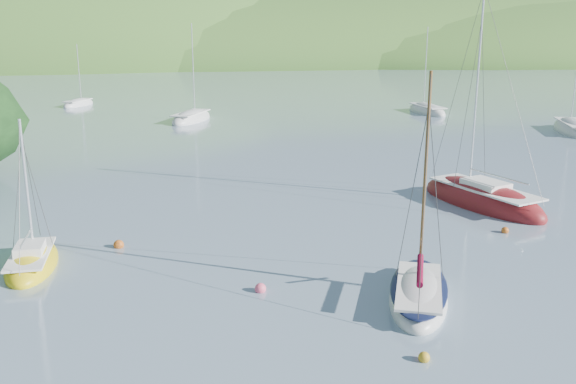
{
  "coord_description": "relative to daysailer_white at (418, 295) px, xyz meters",
  "views": [
    {
      "loc": [
        -4.46,
        -20.76,
        10.53
      ],
      "look_at": [
        -0.61,
        8.0,
        2.71
      ],
      "focal_mm": 40.0,
      "sensor_mm": 36.0,
      "label": 1
    }
  ],
  "objects": [
    {
      "name": "daysailer_white",
      "position": [
        0.0,
        0.0,
        0.0
      ],
      "size": [
        4.14,
        6.5,
        9.38
      ],
      "rotation": [
        0.0,
        0.0,
        -0.34
      ],
      "color": "white",
      "rests_on": "ground"
    },
    {
      "name": "distant_sloop_c",
      "position": [
        -23.57,
        61.8,
        -0.06
      ],
      "size": [
        4.13,
        6.12,
        8.26
      ],
      "rotation": [
        0.0,
        0.0,
        -0.4
      ],
      "color": "white",
      "rests_on": "ground"
    },
    {
      "name": "sloop_red",
      "position": [
        8.04,
        12.29,
        0.02
      ],
      "size": [
        6.19,
        9.53,
        13.35
      ],
      "rotation": [
        0.0,
        0.0,
        0.37
      ],
      "color": "maroon",
      "rests_on": "ground"
    },
    {
      "name": "mooring_buoys",
      "position": [
        -1.53,
        5.67,
        -0.1
      ],
      "size": [
        20.82,
        15.25,
        0.5
      ],
      "color": "gold",
      "rests_on": "ground"
    },
    {
      "name": "distant_sloop_a",
      "position": [
        -9.26,
        47.16,
        -0.03
      ],
      "size": [
        5.61,
        8.19,
        11.06
      ],
      "rotation": [
        0.0,
        0.0,
        -0.41
      ],
      "color": "white",
      "rests_on": "ground"
    },
    {
      "name": "ground",
      "position": [
        -3.59,
        -1.28,
        -0.22
      ],
      "size": [
        700.0,
        700.0,
        0.0
      ],
      "primitive_type": "plane",
      "color": "#7791A4",
      "rests_on": "ground"
    },
    {
      "name": "shoreline_hills",
      "position": [
        -13.25,
        171.15,
        -0.22
      ],
      "size": [
        690.0,
        135.0,
        56.0
      ],
      "color": "#326F2A",
      "rests_on": "ground"
    },
    {
      "name": "distant_sloop_b",
      "position": [
        17.91,
        49.72,
        -0.03
      ],
      "size": [
        3.62,
        7.72,
        10.6
      ],
      "rotation": [
        0.0,
        0.0,
        0.14
      ],
      "color": "white",
      "rests_on": "ground"
    },
    {
      "name": "sailboat_yellow",
      "position": [
        -15.74,
        5.66,
        -0.04
      ],
      "size": [
        2.48,
        5.46,
        7.07
      ],
      "rotation": [
        0.0,
        0.0,
        0.07
      ],
      "color": "yellow",
      "rests_on": "ground"
    },
    {
      "name": "distant_sloop_d",
      "position": [
        27.41,
        35.1,
        -0.02
      ],
      "size": [
        5.11,
        8.91,
        12.02
      ],
      "rotation": [
        0.0,
        0.0,
        -0.27
      ],
      "color": "white",
      "rests_on": "ground"
    }
  ]
}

